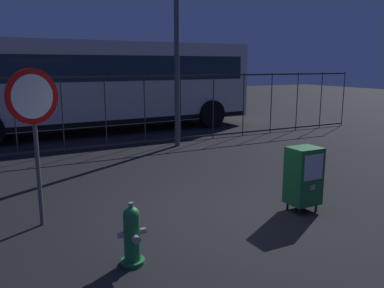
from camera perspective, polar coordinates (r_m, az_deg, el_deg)
ground_plane at (r=6.10m, az=2.77°, el=-10.58°), size 60.00×60.00×0.00m
fire_hydrant at (r=4.73m, az=-8.59°, el=-12.81°), size 0.33×0.32×0.75m
newspaper_box_primary at (r=6.47m, az=15.70°, el=-4.38°), size 0.48×0.42×1.02m
stop_sign at (r=5.85m, az=-21.71°, el=3.91°), size 0.71×0.31×2.23m
fence_barrier at (r=11.00m, az=-12.30°, el=4.53°), size 18.03×0.04×2.00m
bus_near at (r=14.02m, az=-12.96°, el=8.76°), size 10.58×3.08×3.00m
bus_far at (r=18.25m, az=-17.84°, el=9.05°), size 10.72×3.72×3.00m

